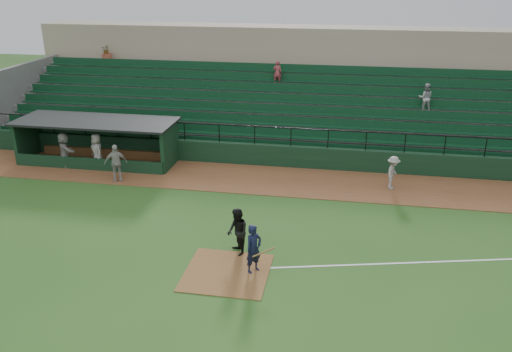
# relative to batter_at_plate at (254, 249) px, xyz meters

# --- Properties ---
(ground) EXTENTS (90.00, 90.00, 0.00)m
(ground) POSITION_rel_batter_at_plate_xyz_m (-0.94, 0.75, -0.92)
(ground) COLOR #265019
(ground) RESTS_ON ground
(warning_track) EXTENTS (40.00, 4.00, 0.03)m
(warning_track) POSITION_rel_batter_at_plate_xyz_m (-0.94, 8.75, -0.91)
(warning_track) COLOR brown
(warning_track) RESTS_ON ground
(home_plate_dirt) EXTENTS (3.00, 3.00, 0.03)m
(home_plate_dirt) POSITION_rel_batter_at_plate_xyz_m (-0.94, -0.25, -0.91)
(home_plate_dirt) COLOR brown
(home_plate_dirt) RESTS_ON ground
(foul_line) EXTENTS (17.49, 4.44, 0.01)m
(foul_line) POSITION_rel_batter_at_plate_xyz_m (7.06, 1.95, -0.92)
(foul_line) COLOR white
(foul_line) RESTS_ON ground
(stadium_structure) EXTENTS (38.00, 13.08, 6.40)m
(stadium_structure) POSITION_rel_batter_at_plate_xyz_m (-0.94, 17.21, 1.38)
(stadium_structure) COLOR black
(stadium_structure) RESTS_ON ground
(dugout) EXTENTS (8.90, 3.20, 2.42)m
(dugout) POSITION_rel_batter_at_plate_xyz_m (-10.69, 10.31, 0.41)
(dugout) COLOR black
(dugout) RESTS_ON ground
(batter_at_plate) EXTENTS (1.18, 0.80, 1.85)m
(batter_at_plate) POSITION_rel_batter_at_plate_xyz_m (0.00, 0.00, 0.00)
(batter_at_plate) COLOR black
(batter_at_plate) RESTS_ON ground
(umpire) EXTENTS (1.07, 1.14, 1.86)m
(umpire) POSITION_rel_batter_at_plate_xyz_m (-0.83, 1.14, 0.01)
(umpire) COLOR black
(umpire) RESTS_ON ground
(runner) EXTENTS (0.91, 1.21, 1.67)m
(runner) POSITION_rel_batter_at_plate_xyz_m (5.37, 8.69, -0.06)
(runner) COLOR #9C9692
(runner) RESTS_ON warning_track
(dugout_player_a) EXTENTS (1.22, 0.92, 1.93)m
(dugout_player_a) POSITION_rel_batter_at_plate_xyz_m (-8.48, 7.31, 0.07)
(dugout_player_a) COLOR #A9A39E
(dugout_player_a) RESTS_ON warning_track
(dugout_player_b) EXTENTS (1.11, 1.10, 1.93)m
(dugout_player_b) POSITION_rel_batter_at_plate_xyz_m (-10.25, 8.88, 0.07)
(dugout_player_b) COLOR #98938F
(dugout_player_b) RESTS_ON warning_track
(dugout_player_c) EXTENTS (1.71, 1.66, 1.95)m
(dugout_player_c) POSITION_rel_batter_at_plate_xyz_m (-12.09, 8.72, 0.08)
(dugout_player_c) COLOR gray
(dugout_player_c) RESTS_ON warning_track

